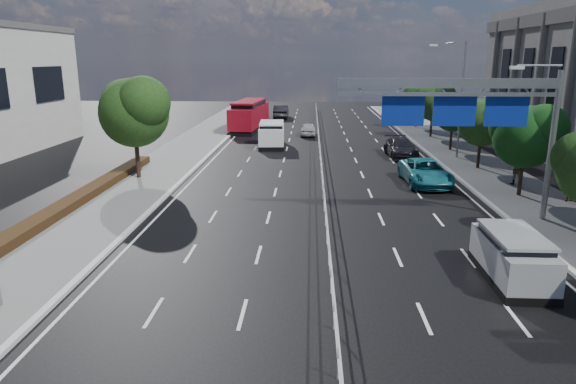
{
  "coord_description": "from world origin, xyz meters",
  "views": [
    {
      "loc": [
        -0.74,
        -14.39,
        7.73
      ],
      "look_at": [
        -1.64,
        5.93,
        2.4
      ],
      "focal_mm": 32.0,
      "sensor_mm": 36.0,
      "label": 1
    }
  ],
  "objects_px": {
    "near_car_dark": "(281,112)",
    "overhead_gantry": "(472,105)",
    "near_car_silver": "(308,129)",
    "red_bus": "(250,114)",
    "silver_minivan": "(513,257)",
    "white_minivan": "(272,135)",
    "parked_car_teal": "(425,172)",
    "pedestrian_b": "(516,169)",
    "pedestrian_a": "(571,186)",
    "parked_car_dark": "(401,148)"
  },
  "relations": [
    {
      "from": "near_car_silver",
      "to": "near_car_dark",
      "type": "relative_size",
      "value": 0.75
    },
    {
      "from": "overhead_gantry",
      "to": "pedestrian_b",
      "type": "xyz_separation_m",
      "value": [
        5.18,
        7.02,
        -4.52
      ]
    },
    {
      "from": "parked_car_teal",
      "to": "pedestrian_a",
      "type": "relative_size",
      "value": 3.25
    },
    {
      "from": "red_bus",
      "to": "pedestrian_a",
      "type": "height_order",
      "value": "red_bus"
    },
    {
      "from": "near_car_silver",
      "to": "near_car_dark",
      "type": "xyz_separation_m",
      "value": [
        -3.66,
        15.6,
        0.19
      ]
    },
    {
      "from": "white_minivan",
      "to": "parked_car_teal",
      "type": "distance_m",
      "value": 17.35
    },
    {
      "from": "white_minivan",
      "to": "near_car_silver",
      "type": "relative_size",
      "value": 1.33
    },
    {
      "from": "parked_car_dark",
      "to": "overhead_gantry",
      "type": "bearing_deg",
      "value": -91.85
    },
    {
      "from": "white_minivan",
      "to": "red_bus",
      "type": "relative_size",
      "value": 0.47
    },
    {
      "from": "overhead_gantry",
      "to": "near_car_silver",
      "type": "height_order",
      "value": "overhead_gantry"
    },
    {
      "from": "silver_minivan",
      "to": "parked_car_dark",
      "type": "height_order",
      "value": "silver_minivan"
    },
    {
      "from": "red_bus",
      "to": "pedestrian_b",
      "type": "distance_m",
      "value": 31.82
    },
    {
      "from": "silver_minivan",
      "to": "parked_car_dark",
      "type": "xyz_separation_m",
      "value": [
        0.0,
        23.64,
        -0.13
      ]
    },
    {
      "from": "overhead_gantry",
      "to": "pedestrian_b",
      "type": "relative_size",
      "value": 5.43
    },
    {
      "from": "overhead_gantry",
      "to": "red_bus",
      "type": "bearing_deg",
      "value": 113.84
    },
    {
      "from": "white_minivan",
      "to": "parked_car_dark",
      "type": "xyz_separation_m",
      "value": [
        10.71,
        -4.47,
        -0.35
      ]
    },
    {
      "from": "overhead_gantry",
      "to": "red_bus",
      "type": "xyz_separation_m",
      "value": [
        -14.24,
        32.22,
        -3.93
      ]
    },
    {
      "from": "near_car_dark",
      "to": "parked_car_teal",
      "type": "xyz_separation_m",
      "value": [
        11.16,
        -36.13,
        -0.08
      ]
    },
    {
      "from": "near_car_dark",
      "to": "red_bus",
      "type": "bearing_deg",
      "value": 75.71
    },
    {
      "from": "near_car_dark",
      "to": "pedestrian_a",
      "type": "bearing_deg",
      "value": 113.89
    },
    {
      "from": "overhead_gantry",
      "to": "near_car_dark",
      "type": "relative_size",
      "value": 1.97
    },
    {
      "from": "silver_minivan",
      "to": "pedestrian_a",
      "type": "relative_size",
      "value": 2.51
    },
    {
      "from": "white_minivan",
      "to": "pedestrian_b",
      "type": "relative_size",
      "value": 2.75
    },
    {
      "from": "parked_car_teal",
      "to": "parked_car_dark",
      "type": "relative_size",
      "value": 1.09
    },
    {
      "from": "overhead_gantry",
      "to": "silver_minivan",
      "type": "bearing_deg",
      "value": -91.95
    },
    {
      "from": "red_bus",
      "to": "pedestrian_b",
      "type": "xyz_separation_m",
      "value": [
        19.42,
        -25.2,
        -0.59
      ]
    },
    {
      "from": "near_car_dark",
      "to": "overhead_gantry",
      "type": "bearing_deg",
      "value": 104.45
    },
    {
      "from": "overhead_gantry",
      "to": "near_car_dark",
      "type": "height_order",
      "value": "overhead_gantry"
    },
    {
      "from": "near_car_silver",
      "to": "overhead_gantry",
      "type": "bearing_deg",
      "value": 105.08
    },
    {
      "from": "white_minivan",
      "to": "red_bus",
      "type": "distance_m",
      "value": 11.64
    },
    {
      "from": "near_car_dark",
      "to": "pedestrian_a",
      "type": "height_order",
      "value": "pedestrian_a"
    },
    {
      "from": "near_car_silver",
      "to": "near_car_dark",
      "type": "height_order",
      "value": "near_car_dark"
    },
    {
      "from": "parked_car_teal",
      "to": "red_bus",
      "type": "bearing_deg",
      "value": 117.66
    },
    {
      "from": "near_car_dark",
      "to": "parked_car_teal",
      "type": "bearing_deg",
      "value": 106.95
    },
    {
      "from": "near_car_dark",
      "to": "white_minivan",
      "type": "bearing_deg",
      "value": 90.93
    },
    {
      "from": "silver_minivan",
      "to": "pedestrian_b",
      "type": "xyz_separation_m",
      "value": [
        5.42,
        14.06,
        0.21
      ]
    },
    {
      "from": "white_minivan",
      "to": "near_car_dark",
      "type": "xyz_separation_m",
      "value": [
        -0.45,
        22.48,
        -0.23
      ]
    },
    {
      "from": "pedestrian_a",
      "to": "pedestrian_b",
      "type": "height_order",
      "value": "pedestrian_b"
    },
    {
      "from": "parked_car_dark",
      "to": "pedestrian_a",
      "type": "distance_m",
      "value": 15.09
    },
    {
      "from": "white_minivan",
      "to": "near_car_silver",
      "type": "distance_m",
      "value": 7.61
    },
    {
      "from": "parked_car_dark",
      "to": "red_bus",
      "type": "bearing_deg",
      "value": 129.18
    },
    {
      "from": "parked_car_teal",
      "to": "pedestrian_b",
      "type": "height_order",
      "value": "pedestrian_b"
    },
    {
      "from": "pedestrian_a",
      "to": "silver_minivan",
      "type": "bearing_deg",
      "value": 40.26
    },
    {
      "from": "red_bus",
      "to": "near_car_dark",
      "type": "bearing_deg",
      "value": 81.0
    },
    {
      "from": "overhead_gantry",
      "to": "white_minivan",
      "type": "xyz_separation_m",
      "value": [
        -10.95,
        21.07,
        -4.52
      ]
    },
    {
      "from": "red_bus",
      "to": "near_car_silver",
      "type": "distance_m",
      "value": 7.84
    },
    {
      "from": "pedestrian_a",
      "to": "overhead_gantry",
      "type": "bearing_deg",
      "value": 9.83
    },
    {
      "from": "red_bus",
      "to": "silver_minivan",
      "type": "relative_size",
      "value": 2.55
    },
    {
      "from": "red_bus",
      "to": "silver_minivan",
      "type": "xyz_separation_m",
      "value": [
        14.0,
        -39.26,
        -0.8
      ]
    },
    {
      "from": "overhead_gantry",
      "to": "pedestrian_a",
      "type": "xyz_separation_m",
      "value": [
        6.66,
        3.19,
        -4.61
      ]
    }
  ]
}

